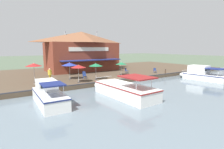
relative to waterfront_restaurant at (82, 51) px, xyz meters
name	(u,v)px	position (x,y,z in m)	size (l,w,h in m)	color
ground_plane	(123,84)	(13.03, 0.41, -4.48)	(220.00, 220.00, 0.00)	#4C5B47
quay_deck	(89,73)	(2.03, 0.41, -4.18)	(22.00, 56.00, 0.60)	#4C3D2D
quay_edge_fender	(123,79)	(12.93, 0.41, -3.83)	(0.20, 50.40, 0.10)	#2D2D33
waterfront_restaurant	(82,51)	(0.00, 0.00, 0.00)	(9.06, 13.92, 7.86)	brown
patio_umbrella_back_row	(78,66)	(11.50, -5.68, -1.78)	(1.93, 1.93, 2.33)	#B7B7B7
patio_umbrella_near_quay_edge	(69,64)	(8.53, -5.77, -1.72)	(2.17, 2.17, 2.41)	#B7B7B7
patio_umbrella_far_corner	(96,65)	(10.84, -2.78, -1.79)	(1.95, 1.95, 2.33)	#B7B7B7
patio_umbrella_mid_patio_right	(34,65)	(8.13, -10.40, -1.60)	(2.05, 2.05, 2.53)	#B7B7B7
patio_umbrella_mid_patio_left	(121,63)	(9.58, 2.61, -1.93)	(1.83, 1.83, 2.18)	#B7B7B7
cafe_chair_mid_patio	(126,70)	(7.96, 4.99, -3.41)	(0.59, 0.59, 0.85)	navy
cafe_chair_back_row_seat	(84,75)	(9.09, -3.74, -3.41)	(0.55, 0.55, 0.85)	navy
cafe_chair_far_corner_seat	(155,70)	(10.67, 9.44, -3.41)	(0.59, 0.59, 0.85)	navy
cafe_chair_under_first_umbrella	(84,74)	(7.77, -3.21, -3.41)	(0.55, 0.55, 0.85)	navy
person_near_entrance	(50,73)	(8.46, -8.53, -2.79)	(0.49, 0.49, 1.73)	gold
motorboat_mid_row	(200,74)	(17.37, 12.62, -3.62)	(7.41, 3.18, 2.19)	white
motorboat_nearest_quay	(48,94)	(16.36, -10.76, -3.64)	(6.76, 2.22, 2.12)	white
motorboat_far_downstream	(120,89)	(17.95, -3.73, -3.72)	(8.66, 3.06, 2.33)	white
mooring_post	(165,71)	(12.68, 9.87, -3.47)	(0.22, 0.22, 0.82)	#473323
tree_downstream_bank	(98,50)	(-2.60, 5.11, 0.05)	(4.11, 3.91, 6.00)	brown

